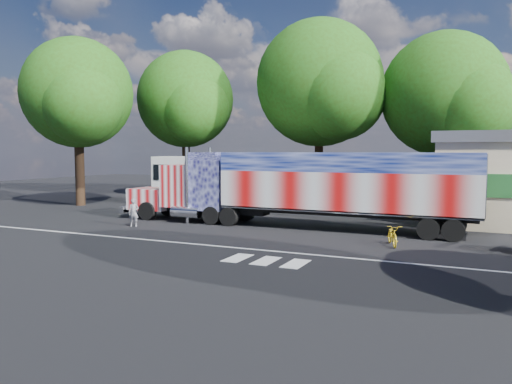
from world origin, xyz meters
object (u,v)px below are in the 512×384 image
at_px(semi_truck, 299,186).
at_px(coach_bus, 235,182).
at_px(bicycle, 393,235).
at_px(tree_n_mid, 321,84).
at_px(tree_w_a, 78,94).
at_px(woman, 134,213).
at_px(tree_ne_a, 446,95).
at_px(tree_nw_a, 186,100).

distance_m(semi_truck, coach_bus, 10.08).
height_order(bicycle, tree_n_mid, tree_n_mid).
bearing_deg(bicycle, tree_w_a, 144.80).
distance_m(woman, tree_ne_a, 24.91).
distance_m(semi_truck, tree_nw_a, 21.18).
xyz_separation_m(tree_n_mid, tree_nw_a, (-12.09, -1.52, -0.95)).
bearing_deg(semi_truck, tree_ne_a, 67.48).
xyz_separation_m(semi_truck, tree_ne_a, (6.27, 15.11, 6.15)).
distance_m(semi_truck, tree_ne_a, 17.48).
bearing_deg(tree_nw_a, tree_n_mid, 7.17).
height_order(tree_w_a, tree_nw_a, tree_nw_a).
bearing_deg(bicycle, woman, 161.15).
relative_size(woman, tree_w_a, 0.12).
bearing_deg(coach_bus, tree_w_a, -163.26).
xyz_separation_m(tree_w_a, tree_nw_a, (3.41, 9.60, 0.27)).
bearing_deg(tree_ne_a, tree_n_mid, -176.45).
bearing_deg(woman, tree_ne_a, 28.18).
bearing_deg(coach_bus, tree_nw_a, 142.48).
height_order(woman, bicycle, woman).
bearing_deg(tree_nw_a, coach_bus, -37.52).
xyz_separation_m(tree_ne_a, tree_nw_a, (-21.69, -2.12, 0.33)).
bearing_deg(tree_w_a, semi_truck, -10.24).
relative_size(coach_bus, tree_n_mid, 0.86).
distance_m(woman, bicycle, 13.92).
height_order(semi_truck, tree_n_mid, tree_n_mid).
bearing_deg(bicycle, tree_n_mid, 96.63).
distance_m(coach_bus, tree_w_a, 13.60).
height_order(bicycle, tree_ne_a, tree_ne_a).
bearing_deg(tree_ne_a, bicycle, -92.26).
bearing_deg(tree_ne_a, semi_truck, -112.52).
relative_size(tree_n_mid, tree_nw_a, 1.14).
bearing_deg(woman, tree_n_mid, 50.71).
bearing_deg(tree_ne_a, coach_bus, -148.81).
bearing_deg(tree_n_mid, woman, -105.61).
height_order(semi_truck, tree_w_a, tree_w_a).
distance_m(woman, tree_nw_a, 19.66).
xyz_separation_m(bicycle, tree_ne_a, (0.73, 18.41, 7.93)).
distance_m(tree_w_a, tree_n_mid, 19.11).
relative_size(coach_bus, woman, 8.35).
xyz_separation_m(coach_bus, tree_ne_a, (13.67, 8.27, 6.46)).
height_order(woman, tree_ne_a, tree_ne_a).
relative_size(woman, tree_n_mid, 0.10).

